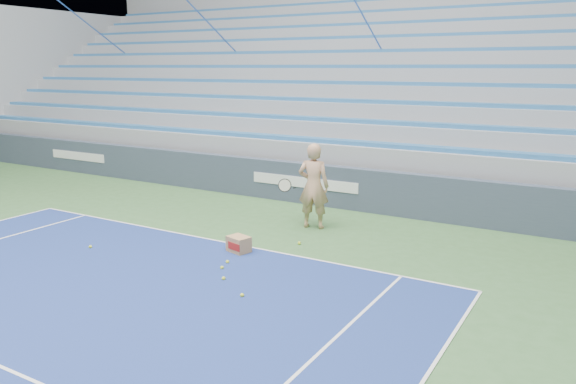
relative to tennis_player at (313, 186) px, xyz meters
The scene contains 11 objects.
sponsor_barrier 2.44m from the tennis_player, 122.35° to the left, with size 30.00×0.32×1.10m.
bleachers 7.98m from the tennis_player, 99.46° to the left, with size 31.00×9.15×7.30m.
tennis_player is the anchor object (origin of this frame).
ball_box 2.51m from the tennis_player, 101.08° to the right, with size 0.51×0.44×0.33m.
tennis_ball_0 2.27m from the tennis_player, 116.19° to the right, with size 0.07×0.07×0.07m, color yellow.
tennis_ball_1 4.98m from the tennis_player, 131.26° to the right, with size 0.07×0.07×0.07m, color yellow.
tennis_ball_2 3.42m from the tennis_player, 92.68° to the right, with size 0.07×0.07×0.07m, color yellow.
tennis_ball_3 4.35m from the tennis_player, 77.72° to the right, with size 0.07×0.07×0.07m, color yellow.
tennis_ball_4 1.63m from the tennis_player, 74.48° to the right, with size 0.07×0.07×0.07m, color yellow.
tennis_ball_5 3.83m from the tennis_player, 86.91° to the right, with size 0.07×0.07×0.07m, color yellow.
tennis_ball_6 3.14m from the tennis_player, 94.88° to the right, with size 0.07×0.07×0.07m, color yellow.
Camera 1 is at (7.14, 2.77, 3.65)m, focal length 35.00 mm.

